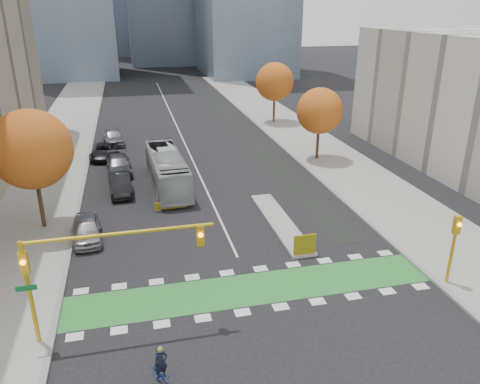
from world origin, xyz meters
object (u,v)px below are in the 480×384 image
tree_east_near (320,111)px  parked_car_e (113,136)px  tree_east_far (275,82)px  traffic_signal_east (454,240)px  parked_car_a (87,229)px  cyclist (162,374)px  hazard_board (305,245)px  parked_car_b (120,184)px  traffic_signal_west (88,259)px  parked_car_c (119,165)px  tree_west (31,149)px  parked_car_d (104,151)px  bus (167,169)px

tree_east_near → parked_car_e: 22.58m
tree_east_far → traffic_signal_east: 38.64m
parked_car_a → cyclist: bearing=-79.5°
hazard_board → parked_car_b: parked_car_b is taller
tree_east_near → traffic_signal_west: 30.08m
parked_car_c → hazard_board: bearing=-61.8°
hazard_board → tree_east_far: (8.50, 33.80, 4.44)m
tree_west → tree_east_far: bearing=46.7°
parked_car_b → parked_car_e: 15.02m
tree_west → traffic_signal_east: (22.50, -12.51, -2.88)m
hazard_board → parked_car_d: bearing=118.2°
tree_west → parked_car_e: tree_west is taller
traffic_signal_east → cyclist: size_ratio=2.05×
cyclist → parked_car_b: cyclist is taller
tree_east_near → tree_east_far: bearing=88.2°
traffic_signal_west → cyclist: traffic_signal_west is taller
parked_car_a → parked_car_c: (2.00, 12.87, 0.01)m
tree_east_near → parked_car_a: tree_east_near is taller
tree_west → parked_car_b: (5.10, 5.44, -4.82)m
hazard_board → tree_west: bearing=154.0°
traffic_signal_east → parked_car_a: (-19.50, 10.07, -1.98)m
parked_car_b → parked_car_e: size_ratio=0.97×
traffic_signal_west → parked_car_e: 33.10m
traffic_signal_east → parked_car_c: bearing=127.3°
tree_west → parked_car_a: size_ratio=1.87×
cyclist → parked_car_c: 26.90m
tree_west → bus: bearing=34.1°
traffic_signal_west → cyclist: bearing=-55.8°
tree_west → tree_east_near: tree_west is taller
hazard_board → parked_car_b: bearing=129.5°
cyclist → parked_car_b: size_ratio=0.41×
traffic_signal_east → cyclist: bearing=-166.1°
traffic_signal_east → parked_car_a: traffic_signal_east is taller
tree_east_near → parked_car_a: (-21.00, -12.44, -4.11)m
parked_car_c → tree_east_far: bearing=35.7°
traffic_signal_east → bus: 23.02m
traffic_signal_west → traffic_signal_east: traffic_signal_west is taller
tree_east_far → traffic_signal_east: bearing=-93.0°
traffic_signal_west → cyclist: 5.79m
tree_east_far → traffic_signal_west: 43.61m
parked_car_e → parked_car_a: bearing=-100.7°
tree_east_far → bus: 25.50m
cyclist → parked_car_c: cyclist is taller
tree_east_near → tree_east_far: 16.01m
traffic_signal_east → parked_car_b: 25.08m
tree_east_near → cyclist: tree_east_near is taller
traffic_signal_east → tree_east_far: bearing=87.0°
bus → traffic_signal_west: bearing=-107.8°
traffic_signal_east → hazard_board: bearing=144.1°
traffic_signal_east → parked_car_c: (-17.50, 22.95, -1.97)m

